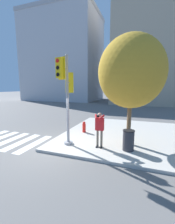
{
  "coord_description": "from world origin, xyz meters",
  "views": [
    {
      "loc": [
        4.12,
        -6.0,
        3.05
      ],
      "look_at": [
        1.74,
        0.64,
        1.87
      ],
      "focal_mm": 24.0,
      "sensor_mm": 36.0,
      "label": 1
    }
  ],
  "objects_px": {
    "street_tree": "(131,72)",
    "fire_hydrant": "(84,127)",
    "person_photographer": "(100,127)",
    "traffic_signal_pole": "(66,90)",
    "trash_bin": "(128,140)"
  },
  "relations": [
    {
      "from": "street_tree",
      "to": "trash_bin",
      "type": "height_order",
      "value": "street_tree"
    },
    {
      "from": "person_photographer",
      "to": "fire_hydrant",
      "type": "bearing_deg",
      "value": 127.82
    },
    {
      "from": "traffic_signal_pole",
      "to": "person_photographer",
      "type": "distance_m",
      "value": 2.44
    },
    {
      "from": "person_photographer",
      "to": "trash_bin",
      "type": "relative_size",
      "value": 1.78
    },
    {
      "from": "person_photographer",
      "to": "fire_hydrant",
      "type": "relative_size",
      "value": 2.42
    },
    {
      "from": "traffic_signal_pole",
      "to": "street_tree",
      "type": "xyz_separation_m",
      "value": [
        2.97,
        1.08,
        0.84
      ]
    },
    {
      "from": "street_tree",
      "to": "trash_bin",
      "type": "xyz_separation_m",
      "value": [
        0.07,
        -0.85,
        -3.15
      ]
    },
    {
      "from": "traffic_signal_pole",
      "to": "person_photographer",
      "type": "height_order",
      "value": "traffic_signal_pole"
    },
    {
      "from": "street_tree",
      "to": "trash_bin",
      "type": "distance_m",
      "value": 3.27
    },
    {
      "from": "person_photographer",
      "to": "street_tree",
      "type": "xyz_separation_m",
      "value": [
        1.29,
        0.94,
        2.61
      ]
    },
    {
      "from": "traffic_signal_pole",
      "to": "fire_hydrant",
      "type": "relative_size",
      "value": 6.31
    },
    {
      "from": "street_tree",
      "to": "fire_hydrant",
      "type": "xyz_separation_m",
      "value": [
        -2.89,
        1.12,
        -3.29
      ]
    },
    {
      "from": "traffic_signal_pole",
      "to": "fire_hydrant",
      "type": "distance_m",
      "value": 3.29
    },
    {
      "from": "traffic_signal_pole",
      "to": "person_photographer",
      "type": "bearing_deg",
      "value": 4.73
    },
    {
      "from": "trash_bin",
      "to": "person_photographer",
      "type": "bearing_deg",
      "value": -175.97
    }
  ]
}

